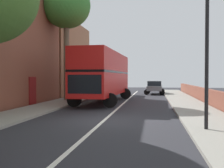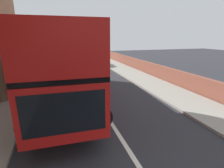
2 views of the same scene
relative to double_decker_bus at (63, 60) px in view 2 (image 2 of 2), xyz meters
name	(u,v)px [view 2 (image 2 of 2)]	position (x,y,z in m)	size (l,w,h in m)	color
double_decker_bus	(63,60)	(0.00, 0.00, 0.00)	(3.86, 10.96, 4.06)	red
parked_car_grey_right_0	(95,58)	(4.20, 11.38, -1.44)	(2.53, 4.59, 1.61)	slate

